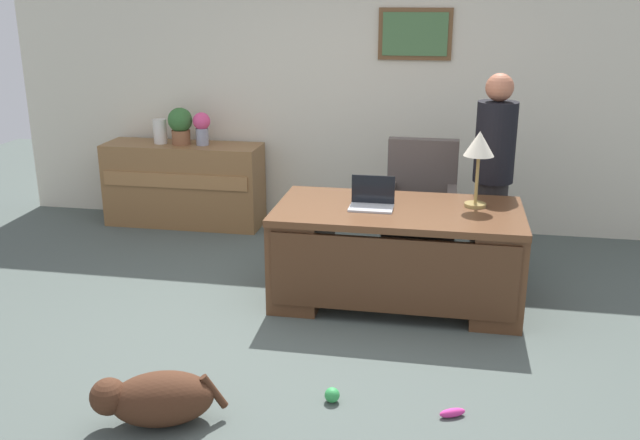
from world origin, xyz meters
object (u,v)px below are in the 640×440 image
object	(u,v)px
laptop	(372,200)
dog_toy_plush	(452,413)
armchair	(420,209)
desk_lamp	(479,148)
desk	(397,252)
person_standing	(493,174)
vase_with_flowers	(202,126)
dog_toy_ball	(332,395)
dog_lying	(155,398)
vase_empty	(160,131)
potted_plant	(180,124)
credenza	(184,184)

from	to	relation	value
laptop	dog_toy_plush	size ratio (longest dim) A/B	2.11
armchair	desk_lamp	distance (m)	1.09
desk	armchair	bearing A→B (deg)	81.98
desk	person_standing	size ratio (longest dim) A/B	1.09
armchair	vase_with_flowers	world-z (taller)	vase_with_flowers
dog_toy_ball	dog_toy_plush	world-z (taller)	dog_toy_ball
dog_lying	vase_with_flowers	xyz separation A→B (m)	(-0.90, 3.38, 0.85)
dog_toy_plush	vase_empty	bearing A→B (deg)	133.94
armchair	dog_toy_ball	distance (m)	2.42
person_standing	potted_plant	size ratio (longest dim) A/B	4.59
desk	vase_empty	bearing A→B (deg)	148.11
laptop	desk_lamp	xyz separation A→B (m)	(0.75, 0.16, 0.38)
armchair	laptop	world-z (taller)	armchair
desk_lamp	dog_toy_plush	world-z (taller)	desk_lamp
credenza	vase_empty	world-z (taller)	vase_empty
person_standing	dog_toy_plush	distance (m)	2.37
vase_with_flowers	dog_toy_plush	distance (m)	4.03
person_standing	vase_empty	bearing A→B (deg)	165.58
dog_toy_ball	desk_lamp	bearing A→B (deg)	64.06
potted_plant	dog_lying	bearing A→B (deg)	-71.66
person_standing	dog_lying	bearing A→B (deg)	-125.67
laptop	dog_lying	bearing A→B (deg)	-116.98
desk	vase_empty	world-z (taller)	vase_empty
desk	laptop	xyz separation A→B (m)	(-0.19, 0.02, 0.39)
potted_plant	armchair	bearing A→B (deg)	-15.06
armchair	laptop	size ratio (longest dim) A/B	3.29
person_standing	potted_plant	distance (m)	3.08
credenza	armchair	xyz separation A→B (m)	(2.38, -0.64, 0.06)
dog_toy_plush	laptop	bearing A→B (deg)	112.87
laptop	potted_plant	distance (m)	2.58
desk	dog_toy_ball	distance (m)	1.52
credenza	vase_with_flowers	distance (m)	0.63
desk_lamp	dog_toy_plush	xyz separation A→B (m)	(-0.12, -1.66, -1.15)
desk	vase_with_flowers	distance (m)	2.63
desk	laptop	distance (m)	0.44
credenza	potted_plant	bearing A→B (deg)	161.70
person_standing	dog_lying	xyz separation A→B (m)	(-1.84, -2.57, -0.70)
dog_lying	laptop	size ratio (longest dim) A/B	2.19
credenza	dog_lying	distance (m)	3.57
dog_lying	dog_toy_plush	distance (m)	1.62
armchair	vase_empty	world-z (taller)	vase_empty
credenza	vase_with_flowers	bearing A→B (deg)	0.35
person_standing	vase_with_flowers	size ratio (longest dim) A/B	5.16
credenza	vase_empty	size ratio (longest dim) A/B	6.51
credenza	desk_lamp	distance (m)	3.22
potted_plant	dog_toy_plush	size ratio (longest dim) A/B	2.37
person_standing	dog_toy_plush	xyz separation A→B (m)	(-0.26, -2.21, -0.83)
dog_toy_ball	credenza	bearing A→B (deg)	123.94
dog_lying	dog_toy_plush	bearing A→B (deg)	12.81
credenza	laptop	xyz separation A→B (m)	(2.06, -1.52, 0.38)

